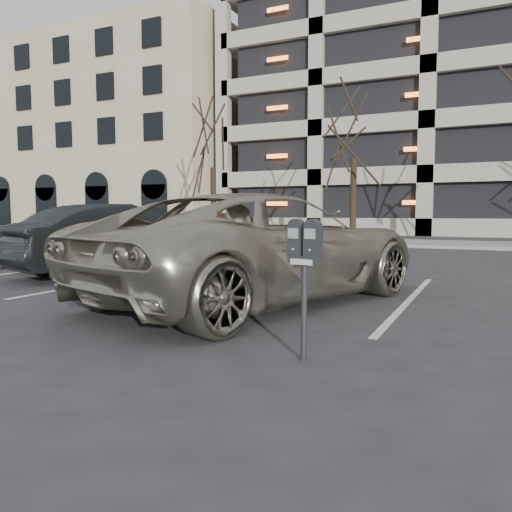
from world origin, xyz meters
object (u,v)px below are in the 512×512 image
(tree_a, at_px, (213,123))
(car_red, at_px, (221,244))
(suv_silver, at_px, (262,248))
(parking_meter, at_px, (304,255))
(tree_b, at_px, (355,105))
(car_dark, at_px, (119,239))

(tree_a, xyz_separation_m, car_red, (7.78, -13.10, -4.94))
(suv_silver, relative_size, car_red, 1.50)
(tree_a, xyz_separation_m, parking_meter, (11.00, -17.31, -4.70))
(tree_a, bearing_deg, tree_b, 0.00)
(tree_b, relative_size, suv_silver, 1.30)
(suv_silver, distance_m, car_red, 2.26)
(suv_silver, bearing_deg, tree_a, -40.25)
(tree_b, relative_size, car_dark, 1.80)
(suv_silver, relative_size, car_dark, 1.38)
(tree_a, relative_size, car_dark, 1.72)
(suv_silver, distance_m, car_dark, 4.56)
(tree_b, height_order, car_red, tree_b)
(parking_meter, distance_m, suv_silver, 3.08)
(tree_a, xyz_separation_m, suv_silver, (9.38, -14.70, -4.86))
(tree_b, bearing_deg, suv_silver, -80.79)
(tree_b, xyz_separation_m, car_red, (0.78, -13.10, -5.21))
(car_dark, bearing_deg, car_red, -163.39)
(parking_meter, bearing_deg, car_red, 137.63)
(parking_meter, height_order, car_red, car_red)
(tree_b, relative_size, parking_meter, 6.57)
(tree_b, bearing_deg, tree_a, 180.00)
(tree_a, height_order, suv_silver, tree_a)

